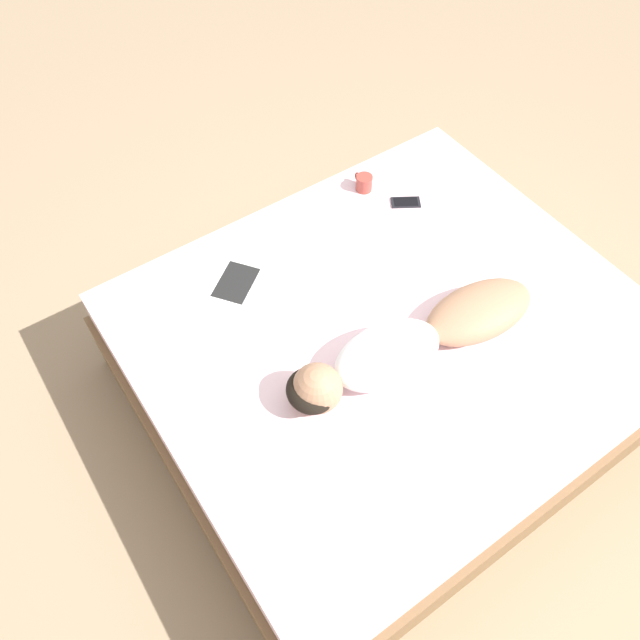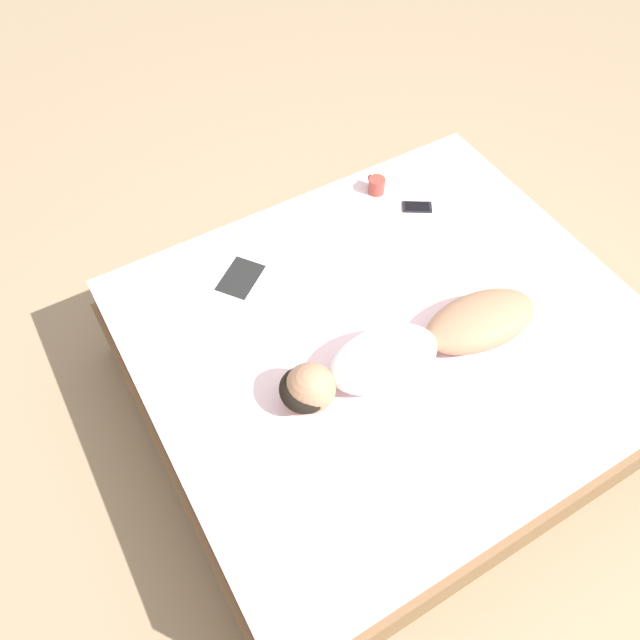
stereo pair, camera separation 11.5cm
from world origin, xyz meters
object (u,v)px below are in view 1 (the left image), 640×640
open_magazine (259,289)px  cell_phone (406,202)px  person (407,345)px  coffee_mug (364,183)px

open_magazine → cell_phone: 0.92m
person → coffee_mug: 1.05m
coffee_mug → cell_phone: 0.24m
person → open_magazine: (0.66, 0.32, -0.09)m
person → cell_phone: size_ratio=7.23×
person → coffee_mug: (0.93, -0.48, -0.05)m
open_magazine → cell_phone: bearing=-122.7°
open_magazine → coffee_mug: coffee_mug is taller
coffee_mug → cell_phone: size_ratio=0.73×
person → cell_phone: 0.94m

